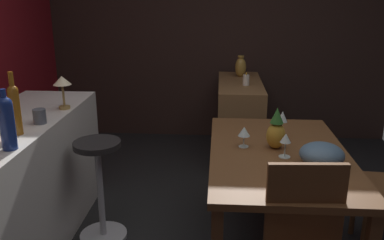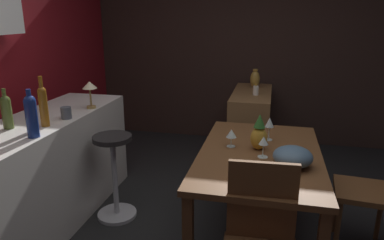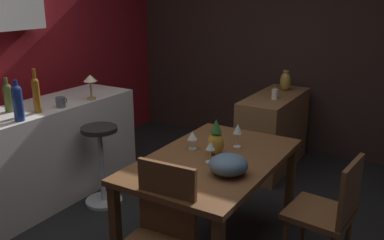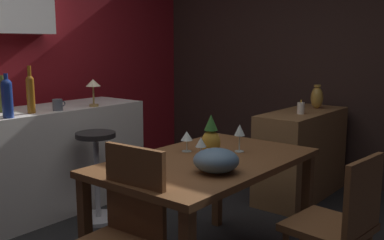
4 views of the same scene
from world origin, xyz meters
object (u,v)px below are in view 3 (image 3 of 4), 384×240
chair_by_doorway (329,212)px  pillar_candle_tall (275,94)px  wine_bottle_cobalt (18,101)px  sideboard_cabinet (273,132)px  vase_brass (285,81)px  bar_stool (101,163)px  wine_bottle_olive (8,96)px  chair_near_window (158,238)px  counter_lamp (90,81)px  wine_glass_right (238,130)px  wine_glass_center (192,136)px  wine_glass_left (211,147)px  wine_bottle_amber (36,93)px  dining_table (213,169)px  fruit_bowl (228,165)px  pineapple_centerpiece (216,140)px  cup_slate (61,102)px

chair_by_doorway → pillar_candle_tall: 1.77m
wine_bottle_cobalt → sideboard_cabinet: bearing=-31.5°
sideboard_cabinet → vase_brass: (0.27, -0.01, 0.52)m
bar_stool → wine_bottle_olive: 0.97m
chair_near_window → pillar_candle_tall: bearing=4.1°
wine_bottle_cobalt → counter_lamp: 0.79m
wine_glass_right → wine_glass_center: size_ratio=1.35×
chair_near_window → wine_glass_left: (0.67, 0.02, 0.34)m
pillar_candle_tall → vase_brass: (0.42, 0.04, 0.06)m
wine_bottle_cobalt → vase_brass: size_ratio=1.43×
wine_bottle_amber → vase_brass: 2.61m
dining_table → wine_glass_center: size_ratio=10.20×
bar_stool → fruit_bowl: size_ratio=2.89×
chair_near_window → wine_glass_center: 0.93m
chair_near_window → pineapple_centerpiece: bearing=4.3°
fruit_bowl → counter_lamp: counter_lamp is taller
wine_bottle_olive → sideboard_cabinet: bearing=-38.5°
bar_stool → wine_glass_right: 1.35m
vase_brass → chair_by_doorway: bearing=-152.7°
fruit_bowl → cup_slate: size_ratio=2.21×
sideboard_cabinet → fruit_bowl: 1.97m
bar_stool → vase_brass: (1.86, -1.04, 0.53)m
counter_lamp → cup_slate: bearing=174.8°
sideboard_cabinet → bar_stool: size_ratio=1.49×
dining_table → sideboard_cabinet: sideboard_cabinet is taller
wine_bottle_cobalt → wine_glass_right: bearing=-64.2°
wine_glass_center → cup_slate: 1.31m
dining_table → pillar_candle_tall: size_ratio=10.74×
dining_table → wine_glass_center: wine_glass_center is taller
wine_bottle_amber → wine_bottle_cobalt: bearing=-163.2°
vase_brass → pineapple_centerpiece: bearing=-175.8°
sideboard_cabinet → wine_glass_left: 1.85m
bar_stool → wine_bottle_olive: wine_bottle_olive is taller
fruit_bowl → wine_bottle_amber: wine_bottle_amber is taller
wine_bottle_cobalt → dining_table: bearing=-72.8°
sideboard_cabinet → counter_lamp: counter_lamp is taller
dining_table → bar_stool: dining_table is taller
cup_slate → fruit_bowl: bearing=-95.9°
dining_table → pillar_candle_tall: bearing=4.4°
wine_glass_left → cup_slate: size_ratio=1.31×
sideboard_cabinet → wine_glass_left: (-1.78, -0.19, 0.44)m
bar_stool → pineapple_centerpiece: 1.27m
sideboard_cabinet → wine_bottle_olive: wine_bottle_olive is taller
bar_stool → counter_lamp: (0.22, 0.29, 0.69)m
cup_slate → vase_brass: size_ratio=0.50×
chair_near_window → wine_glass_right: (1.04, -0.01, 0.36)m
wine_bottle_cobalt → vase_brass: (2.43, -1.33, -0.13)m
counter_lamp → fruit_bowl: bearing=-107.1°
wine_bottle_cobalt → cup_slate: 0.46m
sideboard_cabinet → pillar_candle_tall: pillar_candle_tall is taller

